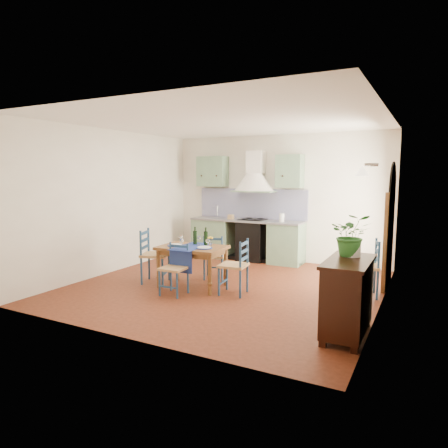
% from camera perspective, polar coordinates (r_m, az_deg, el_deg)
% --- Properties ---
extents(floor, '(5.00, 5.00, 0.00)m').
position_cam_1_polar(floor, '(7.01, 0.25, -8.91)').
color(floor, '#471E0F').
rests_on(floor, ground).
extents(back_wall, '(5.00, 0.96, 2.80)m').
position_cam_1_polar(back_wall, '(9.05, 4.27, 1.49)').
color(back_wall, white).
rests_on(back_wall, ground).
extents(right_wall, '(0.26, 5.00, 2.80)m').
position_cam_1_polar(right_wall, '(6.32, 22.03, 1.15)').
color(right_wall, white).
rests_on(right_wall, ground).
extents(left_wall, '(0.04, 5.00, 2.80)m').
position_cam_1_polar(left_wall, '(8.21, -15.47, 3.12)').
color(left_wall, white).
rests_on(left_wall, ground).
extents(ceiling, '(5.00, 5.00, 0.01)m').
position_cam_1_polar(ceiling, '(6.79, 0.26, 14.47)').
color(ceiling, white).
rests_on(ceiling, back_wall).
extents(dining_table, '(1.15, 0.87, 1.03)m').
position_cam_1_polar(dining_table, '(6.87, -4.55, -3.88)').
color(dining_table, brown).
rests_on(dining_table, ground).
extents(chair_near, '(0.40, 0.40, 0.82)m').
position_cam_1_polar(chair_near, '(6.53, -7.06, -6.32)').
color(chair_near, navy).
rests_on(chair_near, ground).
extents(chair_far, '(0.49, 0.49, 0.83)m').
position_cam_1_polar(chair_far, '(7.42, -1.39, -4.62)').
color(chair_far, navy).
rests_on(chair_far, ground).
extents(chair_left, '(0.57, 0.57, 0.96)m').
position_cam_1_polar(chair_left, '(7.26, -10.05, -4.41)').
color(chair_left, navy).
rests_on(chair_left, ground).
extents(chair_right, '(0.46, 0.46, 0.90)m').
position_cam_1_polar(chair_right, '(6.47, 1.61, -6.02)').
color(chair_right, navy).
rests_on(chair_right, ground).
extents(chair_spare, '(0.52, 0.52, 0.92)m').
position_cam_1_polar(chair_spare, '(6.77, 19.70, -5.78)').
color(chair_spare, navy).
rests_on(chair_spare, ground).
extents(sideboard, '(0.50, 1.05, 0.94)m').
position_cam_1_polar(sideboard, '(5.06, 17.19, -9.63)').
color(sideboard, black).
rests_on(sideboard, ground).
extents(potted_plant, '(0.55, 0.51, 0.53)m').
position_cam_1_polar(potted_plant, '(5.13, 17.72, -1.49)').
color(potted_plant, '#2D742C').
rests_on(potted_plant, sideboard).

